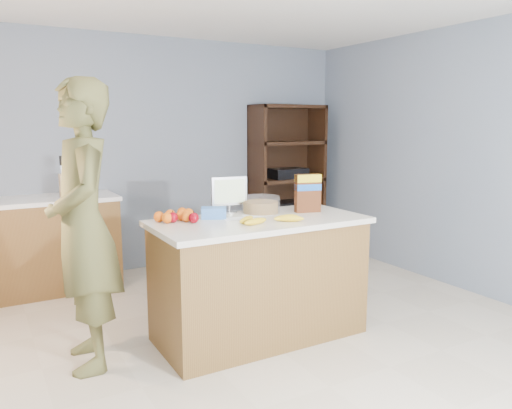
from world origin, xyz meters
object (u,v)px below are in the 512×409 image
tv (229,193)px  cereal_box (308,190)px  shelving_unit (285,182)px  counter_peninsula (259,283)px  person (83,226)px

tv → cereal_box: 0.61m
shelving_unit → counter_peninsula: bearing=-127.1°
cereal_box → counter_peninsula: bearing=-172.8°
person → cereal_box: size_ratio=6.31×
tv → cereal_box: bearing=-26.5°
person → cereal_box: person is taller
shelving_unit → person: bearing=-145.9°
counter_peninsula → person: 1.32m
person → tv: bearing=101.1°
shelving_unit → cereal_box: size_ratio=6.05×
person → shelving_unit: bearing=127.7°
shelving_unit → person: size_ratio=0.96×
counter_peninsula → tv: (-0.08, 0.33, 0.64)m
counter_peninsula → shelving_unit: 2.61m
person → cereal_box: bearing=89.3°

